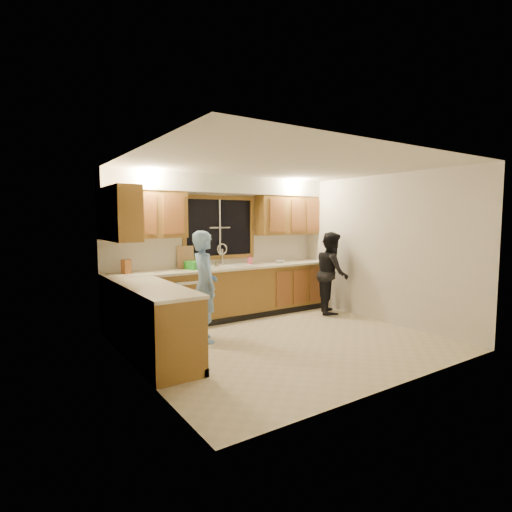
{
  "coord_description": "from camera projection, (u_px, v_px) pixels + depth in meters",
  "views": [
    {
      "loc": [
        -3.43,
        -4.46,
        1.75
      ],
      "look_at": [
        -0.04,
        0.65,
        1.18
      ],
      "focal_mm": 28.0,
      "sensor_mm": 36.0,
      "label": 1
    }
  ],
  "objects": [
    {
      "name": "sink",
      "position": [
        228.0,
        270.0,
        7.0
      ],
      "size": [
        0.86,
        0.52,
        0.57
      ],
      "color": "white",
      "rests_on": "countertop_back"
    },
    {
      "name": "ceiling",
      "position": [
        284.0,
        165.0,
        5.52
      ],
      "size": [
        4.2,
        4.2,
        0.0
      ],
      "primitive_type": "plane",
      "rotation": [
        3.14,
        0.0,
        0.0
      ],
      "color": "silver"
    },
    {
      "name": "cutting_board",
      "position": [
        186.0,
        257.0,
        6.78
      ],
      "size": [
        0.3,
        0.16,
        0.38
      ],
      "primitive_type": "cube",
      "rotation": [
        -0.21,
        0.0,
        -0.22
      ],
      "color": "tan",
      "rests_on": "countertop_back"
    },
    {
      "name": "dishwasher",
      "position": [
        183.0,
        301.0,
        6.56
      ],
      "size": [
        0.6,
        0.56,
        0.82
      ],
      "primitive_type": "cube",
      "color": "white",
      "rests_on": "floor"
    },
    {
      "name": "upper_cabinets_right",
      "position": [
        287.0,
        215.0,
        7.81
      ],
      "size": [
        1.35,
        0.33,
        0.75
      ],
      "primitive_type": "cube",
      "color": "olive",
      "rests_on": "wall_back"
    },
    {
      "name": "soffit",
      "position": [
        224.0,
        185.0,
        6.97
      ],
      "size": [
        4.2,
        0.35,
        0.3
      ],
      "primitive_type": "cube",
      "color": "white",
      "rests_on": "wall_back"
    },
    {
      "name": "base_cabinets_left",
      "position": [
        152.0,
        324.0,
        5.01
      ],
      "size": [
        0.6,
        1.9,
        0.88
      ],
      "primitive_type": "cube",
      "color": "olive",
      "rests_on": "ground"
    },
    {
      "name": "stove",
      "position": [
        169.0,
        334.0,
        4.54
      ],
      "size": [
        0.58,
        0.75,
        0.9
      ],
      "primitive_type": "cube",
      "color": "white",
      "rests_on": "floor"
    },
    {
      "name": "base_cabinets_back",
      "position": [
        228.0,
        294.0,
        7.04
      ],
      "size": [
        4.2,
        0.6,
        0.88
      ],
      "primitive_type": "cube",
      "color": "olive",
      "rests_on": "ground"
    },
    {
      "name": "dish_crate",
      "position": [
        196.0,
        265.0,
        6.68
      ],
      "size": [
        0.34,
        0.33,
        0.14
      ],
      "primitive_type": "cube",
      "rotation": [
        0.0,
        0.0,
        0.23
      ],
      "color": "green",
      "rests_on": "countertop_back"
    },
    {
      "name": "upper_cabinets_return",
      "position": [
        121.0,
        214.0,
        5.45
      ],
      "size": [
        0.33,
        0.9,
        0.75
      ],
      "primitive_type": "cube",
      "color": "olive",
      "rests_on": "wall_left"
    },
    {
      "name": "soap_bottle",
      "position": [
        250.0,
        259.0,
        7.32
      ],
      "size": [
        0.11,
        0.11,
        0.19
      ],
      "primitive_type": "imported",
      "rotation": [
        0.0,
        0.0,
        -0.41
      ],
      "color": "#E9587D",
      "rests_on": "countertop_back"
    },
    {
      "name": "bowl",
      "position": [
        279.0,
        262.0,
        7.61
      ],
      "size": [
        0.26,
        0.26,
        0.05
      ],
      "primitive_type": "imported",
      "rotation": [
        0.0,
        0.0,
        -0.42
      ],
      "color": "silver",
      "rests_on": "countertop_back"
    },
    {
      "name": "upper_cabinets_left",
      "position": [
        144.0,
        214.0,
        6.24
      ],
      "size": [
        1.35,
        0.33,
        0.75
      ],
      "primitive_type": "cube",
      "color": "olive",
      "rests_on": "wall_back"
    },
    {
      "name": "countertop_back",
      "position": [
        228.0,
        268.0,
        6.98
      ],
      "size": [
        4.2,
        0.63,
        0.04
      ],
      "primitive_type": "cube",
      "color": "beige",
      "rests_on": "base_cabinets_back"
    },
    {
      "name": "man",
      "position": [
        204.0,
        286.0,
        5.69
      ],
      "size": [
        0.48,
        0.64,
        1.59
      ],
      "primitive_type": "imported",
      "rotation": [
        0.0,
        0.0,
        1.38
      ],
      "color": "#77A7E1",
      "rests_on": "floor"
    },
    {
      "name": "knife_block",
      "position": [
        126.0,
        267.0,
        6.08
      ],
      "size": [
        0.15,
        0.14,
        0.22
      ],
      "primitive_type": "cube",
      "rotation": [
        0.0,
        0.0,
        0.41
      ],
      "color": "#955729",
      "rests_on": "countertop_back"
    },
    {
      "name": "can_right",
      "position": [
        217.0,
        265.0,
        6.72
      ],
      "size": [
        0.07,
        0.07,
        0.11
      ],
      "primitive_type": "cylinder",
      "rotation": [
        0.0,
        0.0,
        0.25
      ],
      "color": "#B9AC8E",
      "rests_on": "countertop_back"
    },
    {
      "name": "can_left",
      "position": [
        217.0,
        265.0,
        6.77
      ],
      "size": [
        0.08,
        0.08,
        0.11
      ],
      "primitive_type": "cylinder",
      "rotation": [
        0.0,
        0.0,
        -0.38
      ],
      "color": "#B9AC8E",
      "rests_on": "countertop_back"
    },
    {
      "name": "woman",
      "position": [
        332.0,
        273.0,
        7.43
      ],
      "size": [
        0.9,
        0.94,
        1.52
      ],
      "primitive_type": "imported",
      "rotation": [
        0.0,
        0.0,
        0.94
      ],
      "color": "black",
      "rests_on": "floor"
    },
    {
      "name": "wall_back",
      "position": [
        220.0,
        247.0,
        7.21
      ],
      "size": [
        4.2,
        0.0,
        4.2
      ],
      "primitive_type": "plane",
      "rotation": [
        1.57,
        0.0,
        0.0
      ],
      "color": "silver",
      "rests_on": "ground"
    },
    {
      "name": "window_frame",
      "position": [
        220.0,
        228.0,
        7.17
      ],
      "size": [
        1.44,
        0.03,
        1.14
      ],
      "color": "black",
      "rests_on": "wall_back"
    },
    {
      "name": "wall_left",
      "position": [
        135.0,
        264.0,
        4.48
      ],
      "size": [
        0.0,
        3.8,
        3.8
      ],
      "primitive_type": "plane",
      "rotation": [
        1.57,
        0.0,
        1.57
      ],
      "color": "silver",
      "rests_on": "ground"
    },
    {
      "name": "wall_right",
      "position": [
        381.0,
        249.0,
        6.79
      ],
      "size": [
        0.0,
        3.8,
        3.8
      ],
      "primitive_type": "plane",
      "rotation": [
        1.57,
        0.0,
        -1.57
      ],
      "color": "silver",
      "rests_on": "ground"
    },
    {
      "name": "countertop_left",
      "position": [
        153.0,
        288.0,
        4.98
      ],
      "size": [
        0.63,
        1.9,
        0.04
      ],
      "primitive_type": "cube",
      "color": "beige",
      "rests_on": "base_cabinets_left"
    },
    {
      "name": "floor",
      "position": [
        283.0,
        341.0,
        5.75
      ],
      "size": [
        4.2,
        4.2,
        0.0
      ],
      "primitive_type": "plane",
      "color": "beige",
      "rests_on": "ground"
    }
  ]
}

